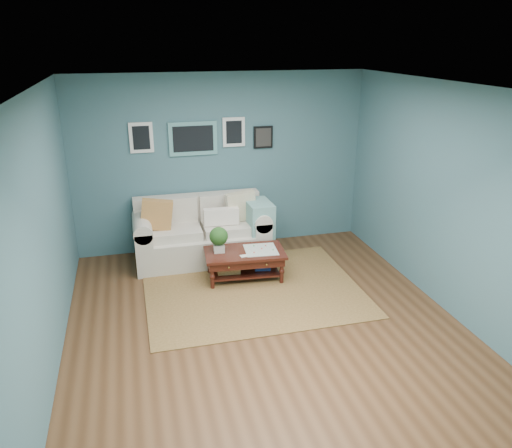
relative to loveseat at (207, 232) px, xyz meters
name	(u,v)px	position (x,y,z in m)	size (l,w,h in m)	color
room_shell	(263,213)	(0.33, -1.97, 0.94)	(5.00, 5.02, 2.70)	brown
area_rug	(253,289)	(0.41, -1.18, -0.41)	(2.81, 2.25, 0.01)	brown
loveseat	(207,232)	(0.00, 0.00, 0.00)	(2.01, 0.91, 1.03)	beige
coffee_table	(240,256)	(0.33, -0.80, -0.08)	(1.14, 0.72, 0.76)	#35110B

